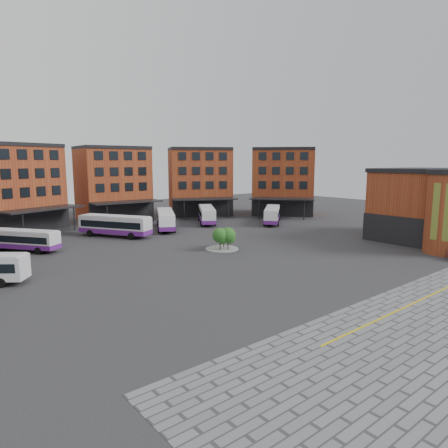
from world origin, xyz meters
TOP-DOWN VIEW (x-y plane):
  - ground at (0.00, 0.00)m, footprint 160.00×160.00m
  - yellow_line at (2.00, -14.00)m, footprint 26.00×0.15m
  - main_building at (-4.77, 38.25)m, footprint 94.14×42.48m
  - east_building at (28.70, -3.06)m, footprint 17.40×15.40m
  - tree_island at (2.04, 11.53)m, footprint 4.40×4.40m
  - bus_b at (-18.80, 27.51)m, footprint 7.70×9.40m
  - bus_c at (-5.16, 29.61)m, footprint 8.33×11.44m
  - bus_d at (4.54, 30.59)m, footprint 7.79×11.30m
  - bus_e at (14.19, 31.67)m, footprint 8.13×10.74m
  - bus_f at (23.72, 23.76)m, footprint 9.83×9.05m

SIDE VIEW (x-z plane):
  - ground at x=0.00m, z-range 0.00..0.00m
  - yellow_line at x=2.00m, z-range 0.02..0.04m
  - bus_b at x=-18.80m, z-range 0.12..2.92m
  - bus_f at x=23.72m, z-range 0.13..3.19m
  - bus_e at x=14.19m, z-range 0.13..3.26m
  - tree_island at x=2.04m, z-range 0.17..3.23m
  - bus_d at x=4.54m, z-range 0.13..3.36m
  - bus_c at x=-5.16m, z-range 0.14..3.44m
  - east_building at x=28.70m, z-range -0.01..10.59m
  - main_building at x=-4.77m, z-range -0.07..14.53m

